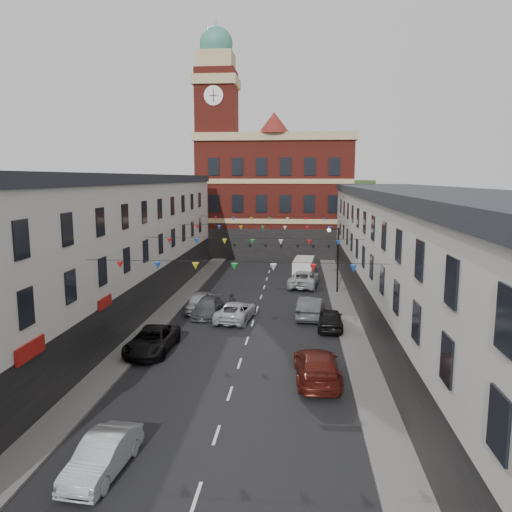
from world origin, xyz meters
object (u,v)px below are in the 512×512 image
(car_left_e, at_px, (199,302))
(moving_car, at_px, (236,311))
(car_left_b, at_px, (103,455))
(street_lamp, at_px, (335,251))
(car_left_c, at_px, (152,340))
(white_van, at_px, (304,269))
(pedestrian, at_px, (232,305))
(car_right_e, at_px, (310,307))
(car_right_c, at_px, (317,366))
(car_right_f, at_px, (304,279))
(car_right_d, at_px, (330,319))
(car_left_d, at_px, (207,307))

(car_left_e, height_order, moving_car, car_left_e)
(car_left_b, bearing_deg, street_lamp, 76.11)
(car_left_c, height_order, white_van, white_van)
(street_lamp, relative_size, pedestrian, 3.46)
(street_lamp, bearing_deg, moving_car, -129.92)
(white_van, bearing_deg, car_left_e, -117.59)
(white_van, bearing_deg, car_right_e, -83.18)
(car_left_e, height_order, car_right_c, car_right_c)
(car_left_e, relative_size, pedestrian, 2.44)
(car_right_c, height_order, car_right_f, car_right_c)
(white_van, distance_m, pedestrian, 15.16)
(car_left_b, relative_size, car_right_d, 0.94)
(car_right_d, height_order, car_right_e, car_right_e)
(car_left_d, bearing_deg, car_left_c, -101.93)
(car_left_b, height_order, car_left_e, car_left_e)
(car_left_c, bearing_deg, car_left_e, 86.01)
(car_left_d, distance_m, car_right_c, 14.15)
(car_left_b, relative_size, car_left_c, 0.79)
(car_left_e, relative_size, car_right_e, 0.85)
(car_left_b, height_order, car_right_e, car_right_e)
(car_left_d, relative_size, car_left_e, 1.07)
(car_right_e, xyz_separation_m, pedestrian, (-5.95, -0.02, 0.04))
(car_right_f, bearing_deg, car_right_c, 98.04)
(car_left_d, bearing_deg, car_right_c, -55.16)
(car_left_b, distance_m, white_van, 35.69)
(car_left_e, relative_size, car_right_c, 0.77)
(street_lamp, distance_m, car_right_d, 11.49)
(car_right_e, xyz_separation_m, car_right_f, (-0.42, 10.72, -0.03))
(car_right_c, xyz_separation_m, car_right_d, (1.22, 9.03, -0.07))
(car_left_d, bearing_deg, pedestrian, 5.61)
(car_right_e, height_order, white_van, white_van)
(car_left_b, distance_m, car_right_e, 22.24)
(white_van, bearing_deg, pedestrian, -106.30)
(street_lamp, bearing_deg, car_left_b, -109.32)
(car_right_f, xyz_separation_m, white_van, (0.01, 3.37, 0.30))
(pedestrian, bearing_deg, car_right_f, 45.48)
(car_right_e, distance_m, pedestrian, 5.95)
(car_left_c, distance_m, car_right_e, 12.85)
(car_left_e, distance_m, car_right_f, 12.75)
(car_left_e, relative_size, car_right_f, 0.75)
(street_lamp, relative_size, car_right_f, 1.06)
(car_right_f, bearing_deg, car_left_e, 55.86)
(car_right_c, bearing_deg, car_right_d, -100.47)
(car_left_b, bearing_deg, car_left_e, 97.95)
(street_lamp, height_order, moving_car, street_lamp)
(car_left_b, distance_m, car_left_c, 12.55)
(car_left_b, bearing_deg, car_right_d, 68.56)
(car_right_d, distance_m, car_right_f, 13.70)
(car_left_d, height_order, car_right_d, car_right_d)
(car_left_e, distance_m, car_right_d, 10.81)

